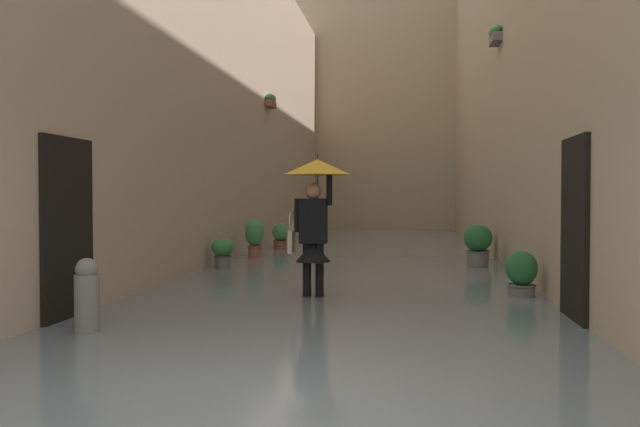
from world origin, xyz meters
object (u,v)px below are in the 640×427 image
potted_plant_near_left (478,246)px  mooring_bollard (87,299)px  person_wading (315,200)px  potted_plant_mid_right (254,237)px  potted_plant_far_left (480,242)px  potted_plant_near_right (223,253)px  potted_plant_mid_left (522,275)px  potted_plant_far_right (280,237)px

potted_plant_near_left → mooring_bollard: size_ratio=1.08×
person_wading → potted_plant_mid_right: bearing=-68.3°
mooring_bollard → person_wading: bearing=-126.7°
potted_plant_far_left → potted_plant_near_left: size_ratio=0.93×
potted_plant_near_right → mooring_bollard: (-0.31, 6.14, 0.04)m
potted_plant_near_left → potted_plant_mid_right: 5.01m
potted_plant_mid_left → potted_plant_far_right: (5.04, -7.84, 0.03)m
potted_plant_far_left → potted_plant_near_left: (0.19, 1.39, 0.02)m
potted_plant_near_left → mooring_bollard: potted_plant_near_left is taller
person_wading → potted_plant_near_left: 5.19m
person_wading → potted_plant_mid_right: size_ratio=2.11×
potted_plant_far_right → mooring_bollard: size_ratio=0.90×
potted_plant_far_left → potted_plant_mid_right: potted_plant_mid_right is taller
potted_plant_mid_left → potted_plant_far_right: size_ratio=0.95×
potted_plant_mid_left → potted_plant_mid_right: bearing=-44.7°
potted_plant_far_left → potted_plant_far_right: 5.63m
potted_plant_near_right → potted_plant_mid_right: 2.08m
potted_plant_far_left → potted_plant_mid_right: bearing=2.7°
potted_plant_far_right → person_wading: bearing=104.4°
potted_plant_near_left → potted_plant_mid_left: bearing=93.2°
person_wading → potted_plant_far_left: size_ratio=2.42×
potted_plant_mid_left → potted_plant_far_right: potted_plant_far_right is taller
potted_plant_near_left → potted_plant_mid_right: (4.88, -1.15, 0.05)m
potted_plant_far_right → potted_plant_near_left: size_ratio=0.83×
potted_plant_near_right → potted_plant_near_left: (-5.03, -0.92, 0.13)m
person_wading → potted_plant_near_left: size_ratio=2.25×
potted_plant_far_left → potted_plant_near_right: 5.70m
potted_plant_mid_left → potted_plant_mid_right: (5.09, -5.04, 0.18)m
potted_plant_mid_left → potted_plant_far_left: potted_plant_far_left is taller
potted_plant_near_right → potted_plant_mid_right: bearing=-94.2°
potted_plant_far_left → mooring_bollard: (4.90, 8.44, -0.07)m
mooring_bollard → potted_plant_near_right: bearing=-87.1°
potted_plant_mid_left → potted_plant_mid_right: potted_plant_mid_right is taller
potted_plant_far_right → potted_plant_near_left: 6.23m
person_wading → mooring_bollard: (2.03, 2.72, -1.02)m
potted_plant_far_left → mooring_bollard: size_ratio=1.00×
potted_plant_mid_left → potted_plant_near_right: potted_plant_mid_left is taller
potted_plant_near_right → mooring_bollard: bearing=92.9°
potted_plant_far_right → potted_plant_mid_right: bearing=88.9°
potted_plant_far_right → potted_plant_mid_right: 2.80m
potted_plant_far_left → potted_plant_near_left: potted_plant_near_left is taller
mooring_bollard → potted_plant_far_left: bearing=-120.2°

